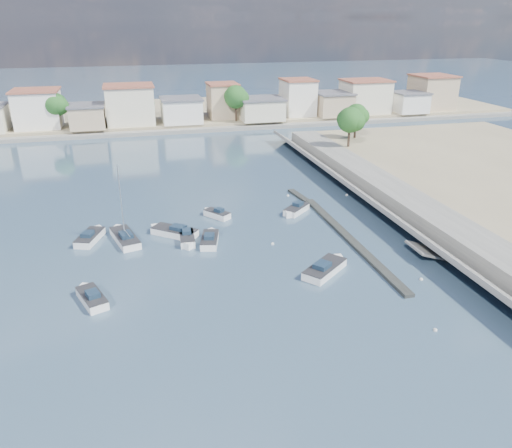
{
  "coord_description": "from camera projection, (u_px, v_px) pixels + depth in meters",
  "views": [
    {
      "loc": [
        -15.9,
        -36.86,
        23.16
      ],
      "look_at": [
        -2.83,
        13.86,
        1.4
      ],
      "focal_mm": 35.0,
      "sensor_mm": 36.0,
      "label": 1
    }
  ],
  "objects": [
    {
      "name": "sailboat",
      "position": [
        124.0,
        237.0,
        55.75
      ],
      "size": [
        3.44,
        6.62,
        9.0
      ],
      "color": "white",
      "rests_on": "ground"
    },
    {
      "name": "seawall_walkway",
      "position": [
        426.0,
        214.0,
        61.06
      ],
      "size": [
        5.0,
        90.0,
        1.8
      ],
      "primitive_type": "cube",
      "color": "slate",
      "rests_on": "ground"
    },
    {
      "name": "far_shore_quay",
      "position": [
        203.0,
        130.0,
        108.85
      ],
      "size": [
        160.0,
        2.5,
        0.8
      ],
      "primitive_type": "cube",
      "color": "slate",
      "rests_on": "ground"
    },
    {
      "name": "motorboat_d",
      "position": [
        296.0,
        210.0,
        63.63
      ],
      "size": [
        4.11,
        3.96,
        1.48
      ],
      "color": "white",
      "rests_on": "ground"
    },
    {
      "name": "motorboat_g",
      "position": [
        187.0,
        239.0,
        55.34
      ],
      "size": [
        1.82,
        4.61,
        1.48
      ],
      "color": "white",
      "rests_on": "ground"
    },
    {
      "name": "motorboat_f",
      "position": [
        216.0,
        214.0,
        62.36
      ],
      "size": [
        3.18,
        3.6,
        1.48
      ],
      "color": "white",
      "rests_on": "ground"
    },
    {
      "name": "motorboat_h",
      "position": [
        326.0,
        268.0,
        48.92
      ],
      "size": [
        5.48,
        5.01,
        1.48
      ],
      "color": "white",
      "rests_on": "ground"
    },
    {
      "name": "ground",
      "position": [
        233.0,
        171.0,
        81.28
      ],
      "size": [
        400.0,
        400.0,
        0.0
      ],
      "primitive_type": "plane",
      "color": "#27394E",
      "rests_on": "ground"
    },
    {
      "name": "far_shore_land",
      "position": [
        191.0,
        112.0,
        127.52
      ],
      "size": [
        160.0,
        40.0,
        1.4
      ],
      "primitive_type": "cube",
      "color": "gray",
      "rests_on": "ground"
    },
    {
      "name": "far_town",
      "position": [
        245.0,
        103.0,
        114.88
      ],
      "size": [
        113.01,
        12.8,
        8.35
      ],
      "color": "beige",
      "rests_on": "far_shore_land"
    },
    {
      "name": "shore_trees",
      "position": [
        243.0,
        103.0,
        105.96
      ],
      "size": [
        74.56,
        38.32,
        7.92
      ],
      "color": "#38281E",
      "rests_on": "ground"
    },
    {
      "name": "motorboat_b",
      "position": [
        210.0,
        239.0,
        55.27
      ],
      "size": [
        2.77,
        4.89,
        1.48
      ],
      "color": "white",
      "rests_on": "ground"
    },
    {
      "name": "motorboat_c",
      "position": [
        173.0,
        232.0,
        57.25
      ],
      "size": [
        5.38,
        4.95,
        1.48
      ],
      "color": "white",
      "rests_on": "ground"
    },
    {
      "name": "motorboat_e",
      "position": [
        91.0,
        237.0,
        55.9
      ],
      "size": [
        3.33,
        5.17,
        1.48
      ],
      "color": "white",
      "rests_on": "ground"
    },
    {
      "name": "mooring_buoys",
      "position": [
        332.0,
        233.0,
        57.71
      ],
      "size": [
        15.04,
        34.28,
        0.36
      ],
      "color": "silver",
      "rests_on": "ground"
    },
    {
      "name": "motorboat_a",
      "position": [
        91.0,
        297.0,
        43.82
      ],
      "size": [
        3.03,
        4.72,
        1.48
      ],
      "color": "white",
      "rests_on": "ground"
    },
    {
      "name": "breakwater",
      "position": [
        339.0,
        229.0,
        58.38
      ],
      "size": [
        2.0,
        31.02,
        0.35
      ],
      "color": "black",
      "rests_on": "ground"
    }
  ]
}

